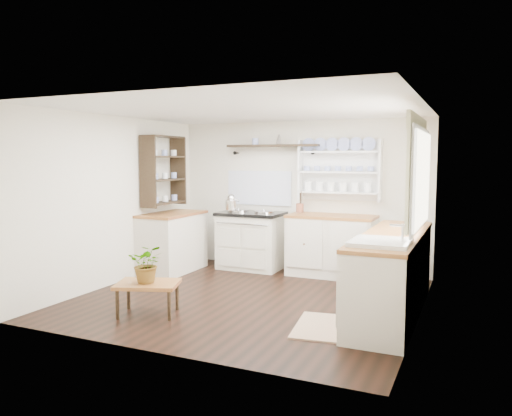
# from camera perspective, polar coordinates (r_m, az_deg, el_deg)

# --- Properties ---
(floor) EXTENTS (4.00, 3.80, 0.01)m
(floor) POSITION_cam_1_polar(r_m,az_deg,el_deg) (6.25, -0.85, -10.30)
(floor) COLOR black
(floor) RESTS_ON ground
(wall_back) EXTENTS (4.00, 0.02, 2.30)m
(wall_back) POSITION_cam_1_polar(r_m,az_deg,el_deg) (7.80, 5.03, 1.45)
(wall_back) COLOR silver
(wall_back) RESTS_ON ground
(wall_right) EXTENTS (0.02, 3.80, 2.30)m
(wall_right) POSITION_cam_1_polar(r_m,az_deg,el_deg) (5.51, 18.38, -0.55)
(wall_right) COLOR silver
(wall_right) RESTS_ON ground
(wall_left) EXTENTS (0.02, 3.80, 2.30)m
(wall_left) POSITION_cam_1_polar(r_m,az_deg,el_deg) (7.11, -15.64, 0.86)
(wall_left) COLOR silver
(wall_left) RESTS_ON ground
(ceiling) EXTENTS (4.00, 3.80, 0.01)m
(ceiling) POSITION_cam_1_polar(r_m,az_deg,el_deg) (6.04, -0.88, 11.18)
(ceiling) COLOR white
(ceiling) RESTS_ON wall_back
(window) EXTENTS (0.08, 1.55, 1.22)m
(window) POSITION_cam_1_polar(r_m,az_deg,el_deg) (5.63, 18.14, 3.82)
(window) COLOR white
(window) RESTS_ON wall_right
(aga_cooker) EXTENTS (0.99, 0.69, 0.92)m
(aga_cooker) POSITION_cam_1_polar(r_m,az_deg,el_deg) (7.83, -0.59, -3.65)
(aga_cooker) COLOR beige
(aga_cooker) RESTS_ON floor
(back_cabinets) EXTENTS (1.27, 0.63, 0.90)m
(back_cabinets) POSITION_cam_1_polar(r_m,az_deg,el_deg) (7.42, 8.62, -4.17)
(back_cabinets) COLOR beige
(back_cabinets) RESTS_ON floor
(right_cabinets) EXTENTS (0.62, 2.43, 0.90)m
(right_cabinets) POSITION_cam_1_polar(r_m,az_deg,el_deg) (5.75, 15.26, -7.18)
(right_cabinets) COLOR beige
(right_cabinets) RESTS_ON floor
(belfast_sink) EXTENTS (0.55, 0.60, 0.45)m
(belfast_sink) POSITION_cam_1_polar(r_m,az_deg,el_deg) (4.96, 14.03, -5.18)
(belfast_sink) COLOR white
(belfast_sink) RESTS_ON right_cabinets
(left_cabinets) EXTENTS (0.62, 1.13, 0.90)m
(left_cabinets) POSITION_cam_1_polar(r_m,az_deg,el_deg) (7.73, -9.52, -3.79)
(left_cabinets) COLOR beige
(left_cabinets) RESTS_ON floor
(plate_rack) EXTENTS (1.20, 0.22, 0.90)m
(plate_rack) POSITION_cam_1_polar(r_m,az_deg,el_deg) (7.55, 9.64, 4.34)
(plate_rack) COLOR white
(plate_rack) RESTS_ON wall_back
(high_shelf) EXTENTS (1.50, 0.29, 0.16)m
(high_shelf) POSITION_cam_1_polar(r_m,az_deg,el_deg) (7.80, 1.98, 7.05)
(high_shelf) COLOR black
(high_shelf) RESTS_ON wall_back
(left_shelving) EXTENTS (0.28, 0.80, 1.05)m
(left_shelving) POSITION_cam_1_polar(r_m,az_deg,el_deg) (7.71, -10.52, 4.31)
(left_shelving) COLOR black
(left_shelving) RESTS_ON wall_left
(kettle) EXTENTS (0.19, 0.19, 0.23)m
(kettle) POSITION_cam_1_polar(r_m,az_deg,el_deg) (7.77, -2.84, 0.68)
(kettle) COLOR silver
(kettle) RESTS_ON aga_cooker
(utensil_crock) EXTENTS (0.11, 0.11, 0.13)m
(utensil_crock) POSITION_cam_1_polar(r_m,az_deg,el_deg) (7.58, 5.03, 0.01)
(utensil_crock) COLOR brown
(utensil_crock) RESTS_ON back_cabinets
(center_table) EXTENTS (0.79, 0.68, 0.36)m
(center_table) POSITION_cam_1_polar(r_m,az_deg,el_deg) (5.69, -12.26, -8.75)
(center_table) COLOR brown
(center_table) RESTS_ON floor
(potted_plant) EXTENTS (0.49, 0.47, 0.42)m
(potted_plant) POSITION_cam_1_polar(r_m,az_deg,el_deg) (5.63, -12.32, -6.21)
(potted_plant) COLOR #3F7233
(potted_plant) RESTS_ON center_table
(floor_rug) EXTENTS (0.66, 0.92, 0.02)m
(floor_rug) POSITION_cam_1_polar(r_m,az_deg,el_deg) (5.28, 7.67, -13.29)
(floor_rug) COLOR #9A7A59
(floor_rug) RESTS_ON floor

